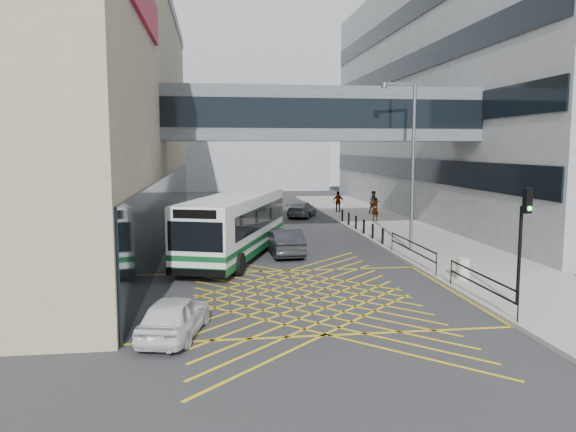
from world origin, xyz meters
name	(u,v)px	position (x,y,z in m)	size (l,w,h in m)	color
ground	(302,296)	(0.00, 0.00, 0.00)	(120.00, 120.00, 0.00)	#333335
building_right	(540,95)	(23.98, 24.00, 10.00)	(24.09, 44.00, 20.00)	gray
building_far	(221,124)	(-2.00, 60.00, 9.00)	(28.00, 16.00, 18.00)	gray
skybridge	(321,115)	(3.00, 12.00, 7.50)	(20.00, 4.10, 3.00)	#51565B
pavement	(400,232)	(9.00, 15.00, 0.08)	(6.00, 54.00, 0.16)	#9F9A91
box_junction	(302,296)	(0.00, 0.00, 0.00)	(12.00, 9.00, 0.01)	gold
bus	(236,225)	(-2.18, 7.85, 1.72)	(6.18, 11.68, 3.21)	silver
car_white	(174,316)	(-4.50, -4.00, 0.64)	(1.65, 4.04, 1.29)	silver
car_dark	(284,241)	(0.39, 8.33, 0.72)	(1.80, 4.60, 1.44)	black
car_silver	(302,209)	(3.89, 24.36, 0.67)	(1.82, 4.31, 1.34)	gray
traffic_light	(523,229)	(7.23, -2.76, 2.83)	(0.33, 0.49, 4.11)	black
street_lamp	(410,157)	(6.98, 7.93, 5.15)	(2.00, 0.52, 8.77)	slate
litter_bin	(463,269)	(6.98, 1.20, 0.61)	(0.52, 0.52, 0.91)	#ADA89E
kerb_railings	(439,260)	(6.15, 1.78, 0.88)	(0.05, 12.54, 1.00)	black
bollards	(360,224)	(6.25, 15.00, 0.61)	(0.14, 10.14, 0.90)	black
pedestrian_a	(375,209)	(8.74, 19.99, 1.04)	(0.70, 0.50, 1.76)	gray
pedestrian_b	(374,203)	(9.91, 24.22, 1.11)	(0.93, 0.54, 1.91)	gray
pedestrian_c	(338,202)	(7.31, 26.04, 1.04)	(1.03, 0.50, 1.75)	gray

